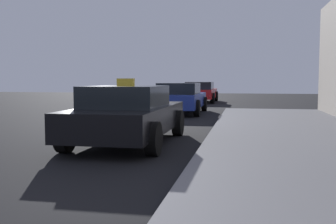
{
  "coord_description": "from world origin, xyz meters",
  "views": [
    {
      "loc": [
        2.82,
        -1.6,
        1.4
      ],
      "look_at": [
        1.57,
        4.84,
        0.87
      ],
      "focal_mm": 42.32,
      "sensor_mm": 36.0,
      "label": 1
    }
  ],
  "objects": [
    {
      "name": "car_black",
      "position": [
        0.3,
        6.74,
        0.65
      ],
      "size": [
        1.97,
        4.25,
        1.43
      ],
      "color": "black",
      "rests_on": "ground_plane"
    },
    {
      "name": "car_blue",
      "position": [
        0.14,
        14.71,
        0.65
      ],
      "size": [
        1.98,
        4.29,
        1.27
      ],
      "color": "#233899",
      "rests_on": "ground_plane"
    },
    {
      "name": "car_red",
      "position": [
        0.04,
        23.18,
        0.65
      ],
      "size": [
        2.02,
        4.59,
        1.27
      ],
      "color": "red",
      "rests_on": "ground_plane"
    }
  ]
}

